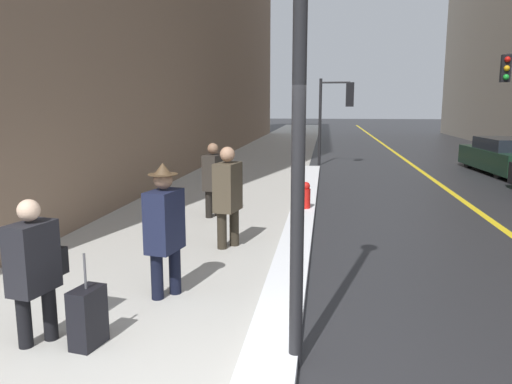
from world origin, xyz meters
TOP-DOWN VIEW (x-y plane):
  - sidewalk_slab at (-2.00, 15.00)m, footprint 4.00×80.00m
  - road_centre_stripe at (4.00, 15.00)m, footprint 0.16×80.00m
  - snow_bank_curb at (0.16, 6.75)m, footprint 0.52×16.42m
  - lamp_post at (0.39, 0.94)m, footprint 0.28×0.28m
  - traffic_light_near at (1.08, 16.20)m, footprint 1.31×0.32m
  - pedestrian_with_shoulder_bag at (-2.15, 1.02)m, footprint 0.36×0.70m
  - pedestrian_in_fedora at (-1.28, 2.36)m, footprint 0.39×0.56m
  - pedestrian_trailing at (-0.94, 4.57)m, footprint 0.41×0.59m
  - pedestrian_nearside at (-1.68, 6.75)m, footprint 0.38×0.55m
  - parked_car_dark_green at (6.78, 14.77)m, footprint 2.09×4.56m
  - rolling_suitcase at (-1.63, 1.01)m, footprint 0.28×0.39m
  - fire_hydrant at (0.21, 7.35)m, footprint 0.20×0.20m

SIDE VIEW (x-z plane):
  - road_centre_stripe at x=4.00m, z-range 0.00..0.00m
  - sidewalk_slab at x=-2.00m, z-range 0.00..0.01m
  - snow_bank_curb at x=0.16m, z-range 0.00..0.13m
  - rolling_suitcase at x=-1.63m, z-range -0.17..0.78m
  - fire_hydrant at x=0.21m, z-range 0.00..0.70m
  - parked_car_dark_green at x=6.78m, z-range -0.02..1.19m
  - pedestrian_with_shoulder_bag at x=-2.15m, z-range 0.08..1.54m
  - pedestrian_nearside at x=-1.68m, z-range 0.09..1.65m
  - pedestrian_in_fedora at x=-1.28m, z-range 0.08..1.74m
  - pedestrian_trailing at x=-0.94m, z-range 0.09..1.77m
  - traffic_light_near at x=1.08m, z-range 0.72..4.03m
  - lamp_post at x=0.39m, z-range 0.49..5.51m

